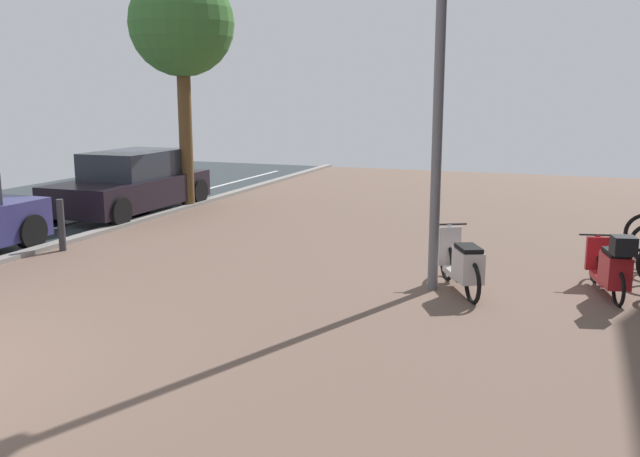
# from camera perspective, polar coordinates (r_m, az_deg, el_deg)

# --- Properties ---
(scooter_near) EXTENTS (0.70, 1.63, 0.95)m
(scooter_near) POSITION_cam_1_polar(r_m,az_deg,el_deg) (10.07, 22.89, -2.89)
(scooter_near) COLOR black
(scooter_near) RESTS_ON ground
(scooter_mid) EXTENTS (0.90, 1.59, 0.87)m
(scooter_mid) POSITION_cam_1_polar(r_m,az_deg,el_deg) (9.72, 11.62, -2.92)
(scooter_mid) COLOR black
(scooter_mid) RESTS_ON ground
(parked_car_far) EXTENTS (1.88, 4.21, 1.40)m
(parked_car_far) POSITION_cam_1_polar(r_m,az_deg,el_deg) (16.49, -15.25, 3.57)
(parked_car_far) COLOR black
(parked_car_far) RESTS_ON ground
(lamp_post) EXTENTS (0.20, 0.52, 5.74)m
(lamp_post) POSITION_cam_1_polar(r_m,az_deg,el_deg) (9.54, 9.84, 13.83)
(lamp_post) COLOR slate
(lamp_post) RESTS_ON ground
(street_tree) EXTENTS (2.44, 2.44, 5.50)m
(street_tree) POSITION_cam_1_polar(r_m,az_deg,el_deg) (16.90, -11.33, 16.06)
(street_tree) COLOR brown
(street_tree) RESTS_ON ground
(bollard_far) EXTENTS (0.12, 0.12, 0.91)m
(bollard_far) POSITION_cam_1_polar(r_m,az_deg,el_deg) (12.83, -20.53, 0.26)
(bollard_far) COLOR #38383D
(bollard_far) RESTS_ON ground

